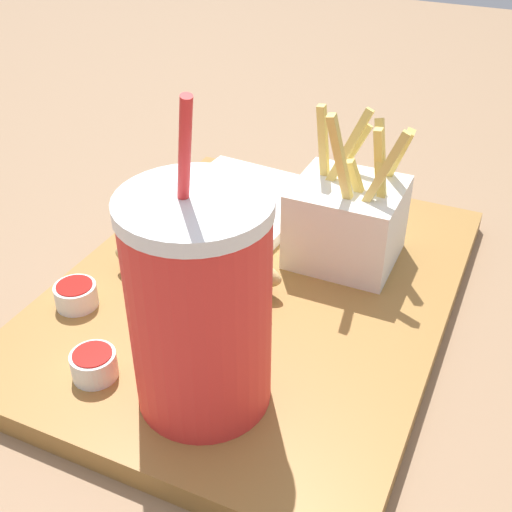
# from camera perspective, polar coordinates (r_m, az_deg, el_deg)

# --- Properties ---
(ground_plane) EXTENTS (2.40, 2.40, 0.02)m
(ground_plane) POSITION_cam_1_polar(r_m,az_deg,el_deg) (0.60, 0.00, -4.79)
(ground_plane) COLOR #8C6B4C
(food_tray) EXTENTS (0.42, 0.32, 0.02)m
(food_tray) POSITION_cam_1_polar(r_m,az_deg,el_deg) (0.58, 0.00, -3.26)
(food_tray) COLOR olive
(food_tray) RESTS_ON ground_plane
(soda_cup) EXTENTS (0.10, 0.10, 0.23)m
(soda_cup) POSITION_cam_1_polar(r_m,az_deg,el_deg) (0.43, -4.91, -4.30)
(soda_cup) COLOR red
(soda_cup) RESTS_ON food_tray
(fries_basket) EXTENTS (0.09, 0.10, 0.15)m
(fries_basket) POSITION_cam_1_polar(r_m,az_deg,el_deg) (0.60, 7.90, 3.15)
(fries_basket) COLOR white
(fries_basket) RESTS_ON food_tray
(hot_dog_1) EXTENTS (0.07, 0.15, 0.06)m
(hot_dog_1) POSITION_cam_1_polar(r_m,az_deg,el_deg) (0.57, -5.27, -0.27)
(hot_dog_1) COLOR tan
(hot_dog_1) RESTS_ON food_tray
(ketchup_cup_1) EXTENTS (0.04, 0.04, 0.02)m
(ketchup_cup_1) POSITION_cam_1_polar(r_m,az_deg,el_deg) (0.57, -15.36, -3.20)
(ketchup_cup_1) COLOR white
(ketchup_cup_1) RESTS_ON food_tray
(ketchup_cup_2) EXTENTS (0.03, 0.03, 0.02)m
(ketchup_cup_2) POSITION_cam_1_polar(r_m,az_deg,el_deg) (0.50, -13.88, -9.04)
(ketchup_cup_2) COLOR white
(ketchup_cup_2) RESTS_ON food_tray
(napkin_stack) EXTENTS (0.15, 0.15, 0.01)m
(napkin_stack) POSITION_cam_1_polar(r_m,az_deg,el_deg) (0.69, -1.17, 4.93)
(napkin_stack) COLOR white
(napkin_stack) RESTS_ON food_tray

